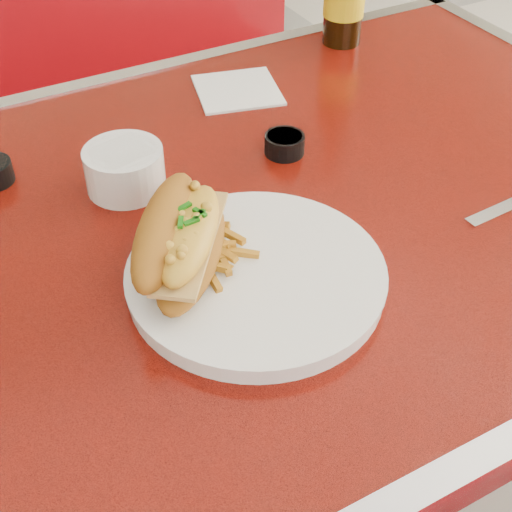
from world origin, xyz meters
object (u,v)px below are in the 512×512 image
gravy_ramekin (125,168)px  sauce_cup_right (285,143)px  fork (210,229)px  booth_bench_far (99,186)px  diner_table (261,298)px  dinner_plate (256,277)px  mac_hoagie (181,239)px

gravy_ramekin → sauce_cup_right: gravy_ramekin is taller
fork → gravy_ramekin: bearing=2.2°
fork → booth_bench_far: bearing=-20.6°
gravy_ramekin → sauce_cup_right: bearing=-7.0°
diner_table → sauce_cup_right: size_ratio=22.42×
dinner_plate → diner_table: bearing=58.4°
fork → gravy_ramekin: size_ratio=1.42×
booth_bench_far → diner_table: bearing=-90.0°
gravy_ramekin → fork: bearing=-73.0°
sauce_cup_right → diner_table: bearing=-133.7°
dinner_plate → gravy_ramekin: size_ratio=3.13×
diner_table → gravy_ramekin: gravy_ramekin is taller
booth_bench_far → mac_hoagie: size_ratio=5.84×
mac_hoagie → gravy_ramekin: 0.19m
booth_bench_far → dinner_plate: size_ratio=3.39×
dinner_plate → mac_hoagie: size_ratio=1.72×
mac_hoagie → sauce_cup_right: 0.27m
sauce_cup_right → mac_hoagie: bearing=-143.7°
dinner_plate → mac_hoagie: (-0.06, 0.05, 0.04)m
dinner_plate → mac_hoagie: mac_hoagie is taller
booth_bench_far → gravy_ramekin: bearing=-100.7°
diner_table → mac_hoagie: mac_hoagie is taller
dinner_plate → gravy_ramekin: 0.24m
mac_hoagie → fork: (0.05, 0.04, -0.03)m
sauce_cup_right → dinner_plate: bearing=-127.0°
dinner_plate → gravy_ramekin: (-0.06, 0.23, 0.02)m
booth_bench_far → fork: bearing=-95.9°
diner_table → dinner_plate: (-0.08, -0.12, 0.17)m
mac_hoagie → gravy_ramekin: mac_hoagie is taller
booth_bench_far → dinner_plate: booth_bench_far is taller
diner_table → mac_hoagie: (-0.14, -0.08, 0.22)m
dinner_plate → sauce_cup_right: (0.16, 0.21, 0.00)m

